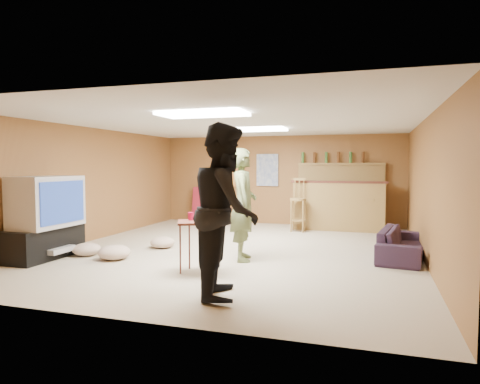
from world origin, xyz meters
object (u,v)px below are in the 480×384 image
(person_olive, at_px, (243,205))
(sofa, at_px, (403,244))
(tray_table, at_px, (198,247))
(tv_body, at_px, (47,202))
(bar_counter, at_px, (339,206))
(person_black, at_px, (226,210))

(person_olive, height_order, sofa, person_olive)
(person_olive, relative_size, tray_table, 2.44)
(tray_table, bearing_deg, tv_body, 177.60)
(bar_counter, xyz_separation_m, person_olive, (-1.17, -3.64, 0.32))
(tray_table, bearing_deg, person_olive, 68.30)
(person_olive, relative_size, person_black, 0.89)
(bar_counter, relative_size, sofa, 1.24)
(person_olive, bearing_deg, tray_table, 140.23)
(bar_counter, distance_m, sofa, 3.04)
(tv_body, height_order, sofa, tv_body)
(tv_body, relative_size, person_black, 0.57)
(bar_counter, height_order, person_olive, person_olive)
(bar_counter, xyz_separation_m, sofa, (1.20, -2.77, -0.31))
(tv_body, height_order, tray_table, tv_body)
(sofa, bearing_deg, bar_counter, 32.00)
(tv_body, xyz_separation_m, person_olive, (2.98, 0.81, -0.03))
(bar_counter, bearing_deg, tray_table, -108.59)
(sofa, bearing_deg, tray_table, 131.75)
(tray_table, bearing_deg, bar_counter, 71.41)
(bar_counter, bearing_deg, tv_body, -133.00)
(tv_body, bearing_deg, person_olive, 15.16)
(person_olive, distance_m, tray_table, 1.11)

